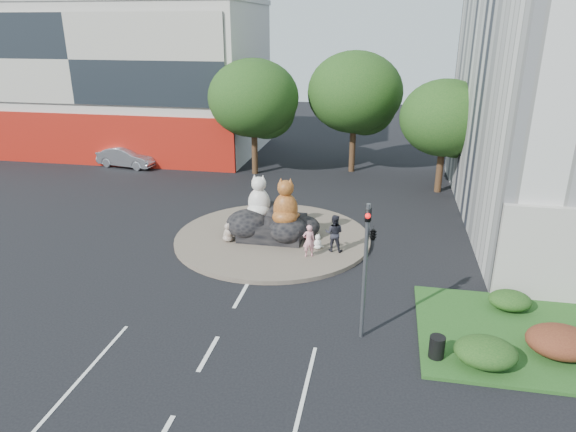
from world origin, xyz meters
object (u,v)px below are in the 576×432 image
kitten_calico (228,232)px  pedestrian_pink (309,241)px  cat_white (259,196)px  kitten_white (318,241)px  litter_bin (437,347)px  parked_car (127,157)px  pedestrian_dark (334,233)px  cat_tabby (286,201)px

kitten_calico → pedestrian_pink: bearing=23.9°
cat_white → kitten_white: (3.26, -1.52, -1.63)m
pedestrian_pink → litter_bin: pedestrian_pink is taller
parked_car → pedestrian_pink: bearing=-120.9°
cat_white → pedestrian_dark: cat_white is taller
pedestrian_dark → kitten_calico: bearing=1.7°
kitten_white → pedestrian_pink: size_ratio=0.49×
pedestrian_pink → pedestrian_dark: size_ratio=0.86×
pedestrian_dark → cat_white: bearing=-17.9°
cat_white → pedestrian_dark: size_ratio=1.21×
cat_tabby → kitten_white: bearing=-24.2°
parked_car → kitten_white: bearing=-118.4°
pedestrian_pink → litter_bin: (5.30, -6.80, -0.49)m
cat_white → kitten_calico: 2.44m
kitten_white → parked_car: parked_car is taller
kitten_white → parked_car: size_ratio=0.16×
pedestrian_dark → parked_car: size_ratio=0.38×
kitten_white → litter_bin: 9.21m
cat_tabby → pedestrian_dark: 2.90m
cat_white → parked_car: (-13.43, 11.61, -1.43)m
kitten_white → cat_tabby: bearing=107.1°
cat_white → pedestrian_dark: (4.06, -1.62, -1.10)m
kitten_calico → kitten_white: 4.54m
kitten_white → pedestrian_pink: (-0.30, -0.93, 0.40)m
kitten_calico → pedestrian_dark: (5.33, -0.19, 0.42)m
cat_tabby → kitten_white: 2.53m
cat_white → litter_bin: (8.27, -9.25, -1.71)m
kitten_calico → parked_car: parked_car is taller
kitten_white → parked_car: (-16.69, 13.13, 0.20)m
kitten_white → litter_bin: (5.00, -7.73, -0.09)m
parked_car → cat_white: bearing=-121.1°
cat_tabby → pedestrian_pink: bearing=-50.3°
kitten_calico → litter_bin: size_ratio=1.31×
cat_white → kitten_calico: size_ratio=2.25×
pedestrian_pink → pedestrian_dark: bearing=-161.2°
kitten_white → kitten_calico: bearing=129.3°
cat_white → parked_car: 17.81m
cat_white → parked_car: size_ratio=0.47×
cat_tabby → cat_white: bearing=152.7°
cat_tabby → pedestrian_pink: 2.56m
cat_tabby → litter_bin: size_ratio=3.12×
pedestrian_dark → parked_car: 21.92m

